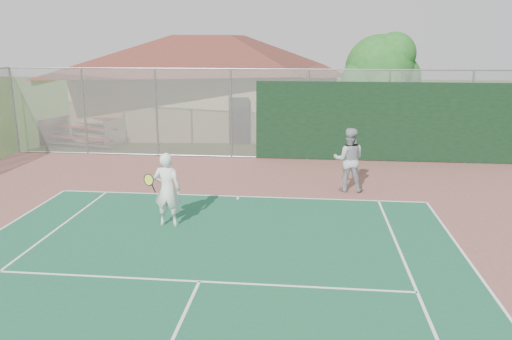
{
  "coord_description": "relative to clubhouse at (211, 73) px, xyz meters",
  "views": [
    {
      "loc": [
        2.02,
        -2.24,
        4.54
      ],
      "look_at": [
        0.69,
        10.27,
        1.27
      ],
      "focal_mm": 35.0,
      "sensor_mm": 36.0,
      "label": 1
    }
  ],
  "objects": [
    {
      "name": "back_fence",
      "position": [
        5.18,
        -6.79,
        -1.23
      ],
      "size": [
        20.08,
        0.11,
        3.53
      ],
      "color": "gray",
      "rests_on": "ground"
    },
    {
      "name": "clubhouse",
      "position": [
        0.0,
        0.0,
        0.0
      ],
      "size": [
        13.86,
        9.8,
        5.72
      ],
      "rotation": [
        0.0,
        0.0,
        0.08
      ],
      "color": "tan",
      "rests_on": "ground"
    },
    {
      "name": "bleachers",
      "position": [
        -4.86,
        -4.82,
        -2.27
      ],
      "size": [
        3.58,
        2.56,
        1.19
      ],
      "rotation": [
        0.0,
        0.0,
        -0.26
      ],
      "color": "#AF3528",
      "rests_on": "ground"
    },
    {
      "name": "tree",
      "position": [
        8.21,
        -3.41,
        0.33
      ],
      "size": [
        3.53,
        3.34,
        4.92
      ],
      "color": "#321F12",
      "rests_on": "ground"
    },
    {
      "name": "player_white_front",
      "position": [
        1.64,
        -14.42,
        -1.96
      ],
      "size": [
        0.87,
        0.63,
        1.87
      ],
      "rotation": [
        0.0,
        0.0,
        3.12
      ],
      "color": "white",
      "rests_on": "ground"
    },
    {
      "name": "player_grey_back",
      "position": [
        6.36,
        -10.91,
        -1.92
      ],
      "size": [
        0.99,
        0.79,
        1.96
      ],
      "rotation": [
        0.0,
        0.0,
        3.1
      ],
      "color": "#9EA1A3",
      "rests_on": "ground"
    }
  ]
}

